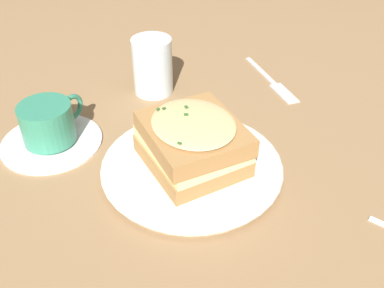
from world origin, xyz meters
The scene contains 6 objects.
ground_plane centered at (0.00, 0.00, 0.00)m, with size 2.40×2.40×0.00m, color olive.
dinner_plate centered at (-0.02, -0.02, 0.01)m, with size 0.24×0.24×0.02m.
sandwich centered at (-0.02, -0.02, 0.05)m, with size 0.16×0.14×0.07m.
teacup_with_saucer centered at (-0.21, -0.13, 0.03)m, with size 0.15×0.15×0.06m.
water_glass centered at (-0.23, 0.08, 0.05)m, with size 0.07×0.07×0.10m, color silver.
fork centered at (-0.10, 0.25, 0.00)m, with size 0.17×0.08×0.00m.
Camera 1 is at (0.32, -0.33, 0.40)m, focal length 42.00 mm.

